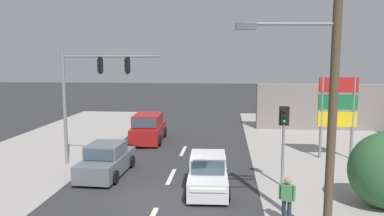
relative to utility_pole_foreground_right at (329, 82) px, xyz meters
The scene contains 14 objects.
ground_plane 7.98m from the utility_pole_foreground_right, 152.02° to the left, with size 140.00×140.00×0.00m, color #303033.
lane_dash_mid 9.51m from the utility_pole_foreground_right, 133.03° to the left, with size 0.20×2.40×0.01m, color silver.
lane_dash_far 13.23m from the utility_pole_foreground_right, 116.89° to the left, with size 0.20×2.40×0.01m, color silver.
kerb_right_verge 7.78m from the utility_pole_foreground_right, 55.14° to the left, with size 10.00×44.00×0.02m, color #A39E99.
kerb_left_verge 16.43m from the utility_pole_foreground_right, 153.69° to the left, with size 8.00×40.00×0.02m, color #A39E99.
utility_pole_foreground_right is the anchor object (origin of this frame).
traffic_signal_mast 12.58m from the utility_pole_foreground_right, 143.74° to the left, with size 5.27×0.69×6.00m.
pedestal_signal_right_kerb 5.66m from the utility_pole_foreground_right, 95.42° to the left, with size 0.44×0.29×3.56m.
shopping_plaza_sign 10.69m from the utility_pole_foreground_right, 72.42° to the left, with size 2.10×0.16×4.60m.
shopfront_wall_far 19.96m from the utility_pole_foreground_right, 73.96° to the left, with size 12.00×1.00×3.60m, color gray.
suv_oncoming_near 16.19m from the utility_pole_foreground_right, 121.56° to the left, with size 2.21×4.61×1.90m.
hatchback_oncoming_mid 7.03m from the utility_pole_foreground_right, 131.36° to the left, with size 1.90×3.70×1.53m.
sedan_receding_far 11.34m from the utility_pole_foreground_right, 145.71° to the left, with size 2.00×4.29×1.56m.
pedestrian_at_kerb 4.26m from the utility_pole_foreground_right, 126.87° to the left, with size 0.53×0.34×1.63m.
Camera 1 is at (2.59, -14.11, 5.60)m, focal length 35.00 mm.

